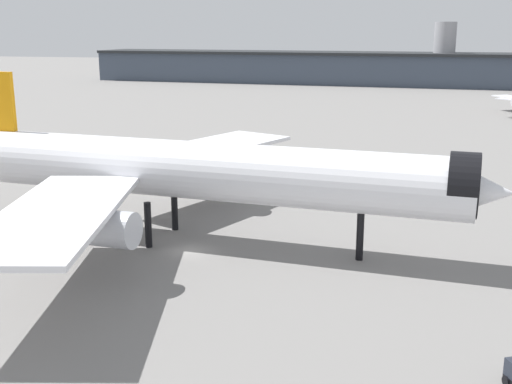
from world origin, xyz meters
TOP-DOWN VIEW (x-y plane):
  - ground at (0.00, 0.00)m, footprint 900.00×900.00m
  - airliner_near_gate at (-1.98, 3.43)m, footprint 68.98×62.78m
  - terminal_building at (-19.84, 224.60)m, footprint 199.26×39.04m

SIDE VIEW (x-z plane):
  - ground at x=0.00m, z-range 0.00..0.00m
  - terminal_building at x=-19.84m, z-range -6.02..20.27m
  - airliner_near_gate at x=-1.98m, z-range -1.10..17.30m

